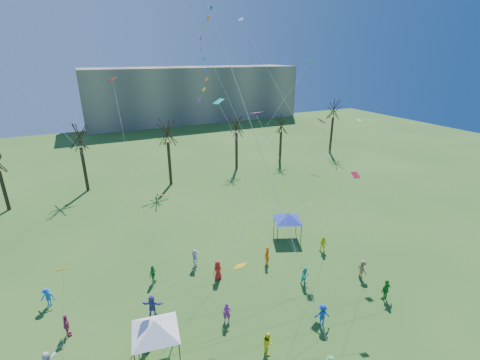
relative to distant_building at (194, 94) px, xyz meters
name	(u,v)px	position (x,y,z in m)	size (l,w,h in m)	color
distant_building	(194,94)	(0.00, 0.00, 0.00)	(60.00, 14.00, 15.00)	gray
bare_tree_row	(171,134)	(-18.74, -45.81, -0.32)	(70.00, 9.23, 10.96)	black
big_box_kite	(209,47)	(-23.47, -75.91, 11.38)	(2.82, 5.52, 22.39)	#EE3810
canopy_tent_white	(155,326)	(-28.43, -77.93, -4.93)	(3.99, 3.99, 3.03)	#3F3F44
canopy_tent_blue	(288,217)	(-12.49, -68.62, -5.09)	(3.50, 3.50, 2.85)	#3F3F44
festival_crowd	(214,299)	(-23.48, -75.26, -6.65)	(25.70, 13.26, 1.82)	red
small_kites_aloft	(225,138)	(-20.94, -71.97, 5.05)	(31.23, 20.64, 33.91)	orange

